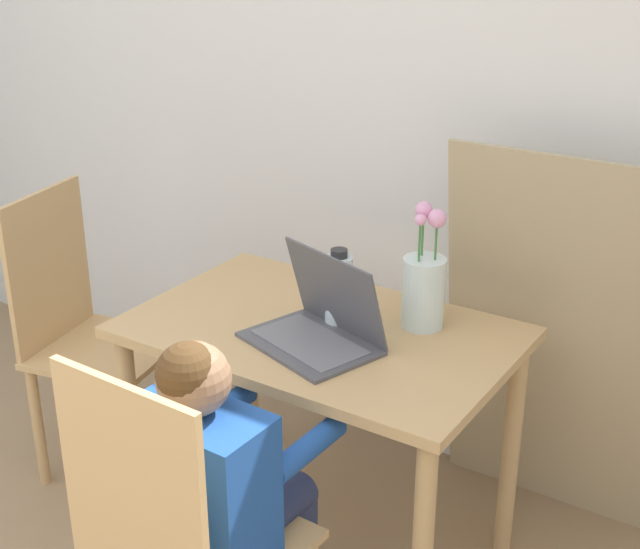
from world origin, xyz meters
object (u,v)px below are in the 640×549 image
(chair_spare, at_px, (86,334))
(laptop, at_px, (320,323))
(water_bottle, at_px, (339,290))
(flower_vase, at_px, (424,286))
(person_seated, at_px, (219,476))

(chair_spare, distance_m, laptop, 0.95)
(chair_spare, bearing_deg, water_bottle, -95.28)
(chair_spare, bearing_deg, flower_vase, -90.41)
(person_seated, xyz_separation_m, laptop, (-0.04, 0.47, 0.17))
(person_seated, height_order, laptop, person_seated)
(water_bottle, bearing_deg, chair_spare, -173.95)
(chair_spare, bearing_deg, person_seated, -128.73)
(laptop, bearing_deg, water_bottle, 115.68)
(person_seated, xyz_separation_m, flower_vase, (0.14, 0.70, 0.24))
(flower_vase, bearing_deg, chair_spare, -169.08)
(chair_spare, bearing_deg, laptop, -102.58)
(chair_spare, relative_size, water_bottle, 4.41)
(person_seated, relative_size, flower_vase, 2.80)
(person_seated, distance_m, flower_vase, 0.75)
(flower_vase, height_order, water_bottle, flower_vase)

